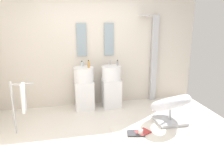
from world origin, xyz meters
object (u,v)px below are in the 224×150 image
at_px(towel_rack, 22,99).
at_px(coffee_mug, 141,132).
at_px(soap_bottle_clear, 82,64).
at_px(soap_bottle_grey, 117,63).
at_px(pedestal_sink_left, 84,88).
at_px(magazine_red, 143,132).
at_px(lounge_chair, 171,105).
at_px(soap_bottle_amber, 89,64).
at_px(pedestal_sink_right, 111,86).
at_px(shower_column, 154,57).
at_px(magazine_charcoal, 136,133).

height_order(towel_rack, coffee_mug, towel_rack).
height_order(soap_bottle_clear, soap_bottle_grey, same).
xyz_separation_m(pedestal_sink_left, soap_bottle_clear, (-0.02, 0.11, 0.51)).
bearing_deg(magazine_red, pedestal_sink_left, 97.73).
height_order(lounge_chair, soap_bottle_amber, soap_bottle_amber).
bearing_deg(towel_rack, pedestal_sink_left, 36.40).
xyz_separation_m(pedestal_sink_right, towel_rack, (-1.77, -0.85, 0.14)).
distance_m(pedestal_sink_left, lounge_chair, 1.88).
bearing_deg(magazine_red, soap_bottle_amber, 95.73).
bearing_deg(coffee_mug, soap_bottle_grey, 92.73).
bearing_deg(lounge_chair, soap_bottle_clear, 143.83).
xyz_separation_m(towel_rack, magazine_red, (2.05, -0.50, -0.61)).
bearing_deg(towel_rack, lounge_chair, -4.14).
bearing_deg(soap_bottle_grey, magazine_red, -84.58).
relative_size(shower_column, soap_bottle_clear, 16.56).
bearing_deg(soap_bottle_amber, pedestal_sink_right, 7.01).
relative_size(lounge_chair, magazine_red, 4.30).
xyz_separation_m(magazine_red, soap_bottle_clear, (-0.91, 1.45, 0.98)).
bearing_deg(pedestal_sink_right, coffee_mug, -81.25).
height_order(pedestal_sink_right, soap_bottle_grey, soap_bottle_grey).
bearing_deg(soap_bottle_grey, soap_bottle_amber, -172.37).
bearing_deg(lounge_chair, towel_rack, 175.86).
bearing_deg(magazine_red, soap_bottle_grey, 69.64).
distance_m(towel_rack, magazine_red, 2.19).
distance_m(lounge_chair, coffee_mug, 0.86).
relative_size(magazine_charcoal, soap_bottle_clear, 2.38).
relative_size(pedestal_sink_left, soap_bottle_grey, 8.41).
bearing_deg(soap_bottle_amber, magazine_charcoal, -63.31).
height_order(pedestal_sink_left, lounge_chair, pedestal_sink_left).
bearing_deg(magazine_red, shower_column, 36.87).
relative_size(magazine_charcoal, magazine_red, 1.21).
distance_m(soap_bottle_clear, soap_bottle_amber, 0.21).
bearing_deg(coffee_mug, towel_rack, 164.47).
height_order(magazine_red, soap_bottle_grey, soap_bottle_grey).
distance_m(pedestal_sink_left, soap_bottle_amber, 0.55).
height_order(lounge_chair, magazine_red, lounge_chair).
distance_m(coffee_mug, soap_bottle_amber, 1.80).
bearing_deg(pedestal_sink_right, soap_bottle_grey, 9.75).
distance_m(pedestal_sink_right, soap_bottle_amber, 0.74).
height_order(lounge_chair, magazine_charcoal, lounge_chair).
relative_size(magazine_charcoal, coffee_mug, 3.10).
bearing_deg(magazine_red, coffee_mug, -164.06).
distance_m(pedestal_sink_right, shower_column, 1.24).
bearing_deg(pedestal_sink_right, pedestal_sink_left, 180.00).
relative_size(pedestal_sink_right, coffee_mug, 11.05).
height_order(pedestal_sink_left, coffee_mug, pedestal_sink_left).
distance_m(pedestal_sink_right, towel_rack, 1.97).
distance_m(pedestal_sink_left, soap_bottle_grey, 0.92).
bearing_deg(coffee_mug, magazine_charcoal, 150.72).
height_order(pedestal_sink_left, magazine_charcoal, pedestal_sink_left).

